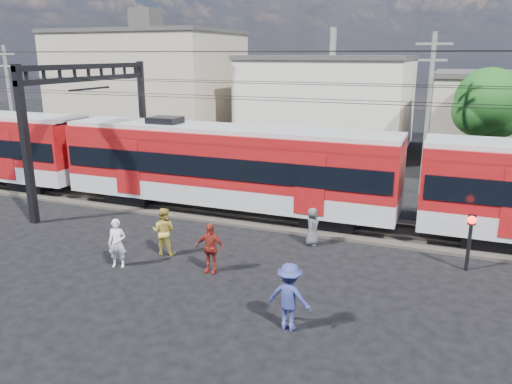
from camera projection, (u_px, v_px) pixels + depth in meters
ground at (193, 293)px, 16.02m from camera, size 120.00×120.00×0.00m
track_bed at (275, 218)px, 23.18m from camera, size 70.00×3.40×0.12m
rail_near at (270, 220)px, 22.47m from camera, size 70.00×0.12×0.12m
rail_far at (280, 211)px, 23.82m from camera, size 70.00×0.12×0.12m
commuter_train at (230, 165)px, 23.35m from camera, size 50.30×3.08×4.17m
catenary at (113, 101)px, 24.87m from camera, size 70.00×9.30×7.52m
building_west at (149, 87)px, 42.29m from camera, size 14.28×10.20×9.30m
building_midwest at (331, 102)px, 39.96m from camera, size 12.24×12.24×7.30m
utility_pole_mid at (428, 111)px, 26.14m from camera, size 1.80×0.24×8.50m
utility_pole_west at (10, 100)px, 35.19m from camera, size 1.80×0.24×8.00m
tree_near at (492, 105)px, 27.76m from camera, size 3.82×3.64×6.72m
pedestrian_a at (117, 243)px, 17.77m from camera, size 0.75×0.60×1.78m
pedestrian_b at (164, 231)px, 18.88m from camera, size 1.01×0.85×1.84m
pedestrian_c at (289, 297)px, 13.67m from camera, size 1.32×0.83×1.95m
pedestrian_d at (210, 248)px, 17.31m from camera, size 1.08×0.51×1.80m
pedestrian_e at (312, 227)px, 19.83m from camera, size 0.51×0.77×1.55m
crossing_signal at (470, 232)px, 17.29m from camera, size 0.30×0.30×2.08m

